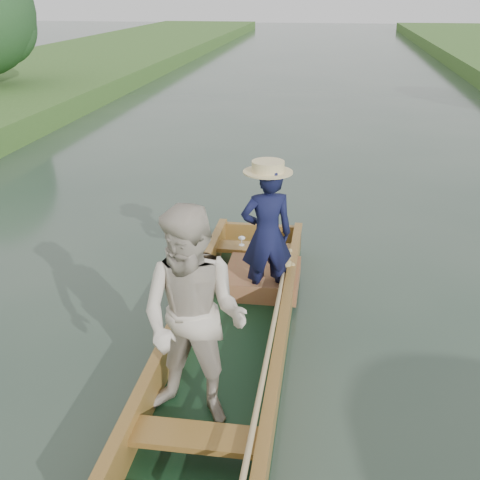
# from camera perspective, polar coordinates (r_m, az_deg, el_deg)

# --- Properties ---
(ground) EXTENTS (120.00, 120.00, 0.00)m
(ground) POSITION_cam_1_polar(r_m,az_deg,el_deg) (6.08, -0.85, -10.48)
(ground) COLOR #283D30
(ground) RESTS_ON ground
(trees_far) EXTENTS (22.90, 5.12, 4.42)m
(trees_far) POSITION_cam_1_polar(r_m,az_deg,el_deg) (16.88, -1.60, 20.15)
(trees_far) COLOR #47331E
(trees_far) RESTS_ON ground
(punt) EXTENTS (1.19, 5.11, 1.90)m
(punt) POSITION_cam_1_polar(r_m,az_deg,el_deg) (5.53, -1.29, -6.34)
(punt) COLOR black
(punt) RESTS_ON ground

